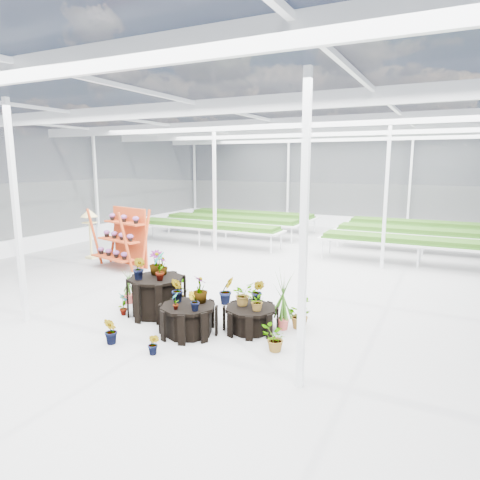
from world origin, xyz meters
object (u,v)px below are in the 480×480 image
at_px(plinth_tall, 157,296).
at_px(shelf_rack, 120,238).
at_px(plinth_mid, 188,320).
at_px(bird_table, 90,234).
at_px(plinth_low, 251,319).

relative_size(plinth_tall, shelf_rack, 0.66).
height_order(plinth_mid, bird_table, bird_table).
bearing_deg(bird_table, shelf_rack, -38.89).
height_order(plinth_tall, shelf_rack, shelf_rack).
distance_m(shelf_rack, bird_table, 1.87).
bearing_deg(shelf_rack, plinth_mid, -22.78).
relative_size(plinth_low, bird_table, 0.62).
distance_m(plinth_low, shelf_rack, 6.58).
bearing_deg(plinth_tall, plinth_low, 2.60).
bearing_deg(plinth_mid, bird_table, 148.34).
xyz_separation_m(plinth_low, shelf_rack, (-5.88, 2.87, 0.70)).
bearing_deg(plinth_mid, shelf_rack, 143.76).
height_order(plinth_low, bird_table, bird_table).
relative_size(plinth_tall, plinth_mid, 1.12).
bearing_deg(shelf_rack, plinth_low, -12.60).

